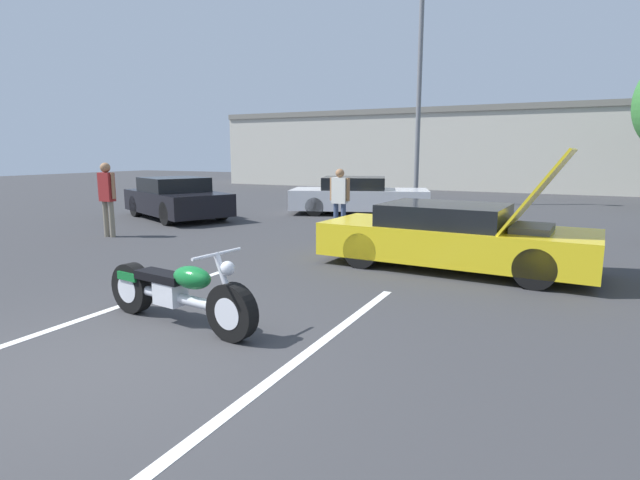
# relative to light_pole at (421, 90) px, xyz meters

# --- Properties ---
(ground_plane) EXTENTS (80.00, 80.00, 0.00)m
(ground_plane) POSITION_rel_light_pole_xyz_m (1.35, -15.99, -4.33)
(ground_plane) COLOR #38383A
(parking_stripe_foreground) EXTENTS (0.12, 5.56, 0.01)m
(parking_stripe_foreground) POSITION_rel_light_pole_xyz_m (0.02, -15.09, -4.32)
(parking_stripe_foreground) COLOR white
(parking_stripe_foreground) RESTS_ON ground
(parking_stripe_middle) EXTENTS (0.12, 5.56, 0.01)m
(parking_stripe_middle) POSITION_rel_light_pole_xyz_m (2.97, -15.09, -4.32)
(parking_stripe_middle) COLOR white
(parking_stripe_middle) RESTS_ON ground
(far_building) EXTENTS (32.00, 4.20, 4.40)m
(far_building) POSITION_rel_light_pole_xyz_m (1.35, 9.87, -1.99)
(far_building) COLOR beige
(far_building) RESTS_ON ground
(light_pole) EXTENTS (1.21, 0.28, 7.89)m
(light_pole) POSITION_rel_light_pole_xyz_m (0.00, 0.00, 0.00)
(light_pole) COLOR slate
(light_pole) RESTS_ON ground
(motorcycle) EXTENTS (2.37, 0.72, 0.95)m
(motorcycle) POSITION_rel_light_pole_xyz_m (1.22, -14.75, -3.94)
(motorcycle) COLOR black
(motorcycle) RESTS_ON ground
(show_car_hood_open) EXTENTS (4.65, 1.98, 2.07)m
(show_car_hood_open) POSITION_rel_light_pole_xyz_m (3.52, -10.37, -3.76)
(show_car_hood_open) COLOR yellow
(show_car_hood_open) RESTS_ON ground
(parked_car_mid_row) EXTENTS (4.82, 3.20, 1.21)m
(parked_car_mid_row) POSITION_rel_light_pole_xyz_m (-0.98, -3.71, -3.75)
(parked_car_mid_row) COLOR silver
(parked_car_mid_row) RESTS_ON ground
(parked_car_left_row) EXTENTS (4.46, 3.40, 1.25)m
(parked_car_left_row) POSITION_rel_light_pole_xyz_m (-5.57, -7.29, -3.73)
(parked_car_left_row) COLOR black
(parked_car_left_row) RESTS_ON ground
(spectator_near_motorcycle) EXTENTS (0.52, 0.21, 1.62)m
(spectator_near_motorcycle) POSITION_rel_light_pole_xyz_m (0.26, -8.00, -3.37)
(spectator_near_motorcycle) COLOR #38476B
(spectator_near_motorcycle) RESTS_ON ground
(spectator_midground) EXTENTS (0.52, 0.23, 1.77)m
(spectator_midground) POSITION_rel_light_pole_xyz_m (-4.61, -10.67, -3.27)
(spectator_midground) COLOR gray
(spectator_midground) RESTS_ON ground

